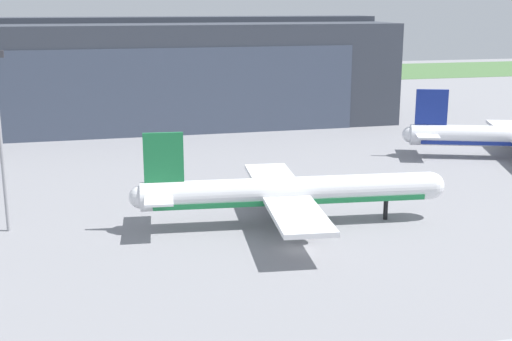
{
  "coord_description": "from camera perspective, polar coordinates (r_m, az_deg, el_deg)",
  "views": [
    {
      "loc": [
        -21.15,
        -67.15,
        26.49
      ],
      "look_at": [
        -0.74,
        16.37,
        4.98
      ],
      "focal_mm": 47.57,
      "sensor_mm": 36.0,
      "label": 1
    }
  ],
  "objects": [
    {
      "name": "grass_field_strip",
      "position": [
        247.96,
        -8.84,
        7.76
      ],
      "size": [
        440.0,
        56.0,
        0.08
      ],
      "primitive_type": "cube",
      "color": "#4A713F",
      "rests_on": "ground_plane"
    },
    {
      "name": "ground_plane",
      "position": [
        75.22,
        3.53,
        -6.6
      ],
      "size": [
        440.0,
        440.0,
        0.0
      ],
      "primitive_type": "plane",
      "color": "gray"
    },
    {
      "name": "airliner_near_right",
      "position": [
        82.2,
        2.82,
        -1.84
      ],
      "size": [
        38.68,
        30.63,
        11.78
      ],
      "color": "white",
      "rests_on": "ground_plane"
    },
    {
      "name": "maintenance_hangar",
      "position": [
        157.4,
        -7.61,
        8.31
      ],
      "size": [
        97.28,
        41.41,
        23.12
      ],
      "color": "#383D47",
      "rests_on": "ground_plane"
    }
  ]
}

